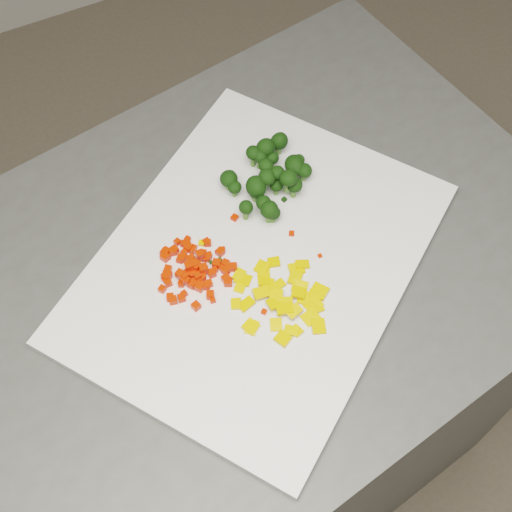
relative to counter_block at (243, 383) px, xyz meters
name	(u,v)px	position (x,y,z in m)	size (l,w,h in m)	color
counter_block	(243,383)	(0.00, 0.00, 0.00)	(0.91, 0.64, 0.90)	#41413F
cutting_board	(256,262)	(0.02, -0.01, 0.46)	(0.48, 0.38, 0.01)	silver
carrot_pile	(195,266)	(-0.06, 0.01, 0.48)	(0.11, 0.11, 0.03)	red
pepper_pile	(278,297)	(0.02, -0.08, 0.47)	(0.12, 0.12, 0.02)	#DDA10B
broccoli_pile	(273,174)	(0.09, 0.08, 0.49)	(0.13, 0.13, 0.06)	black
carrot_cube_0	(186,280)	(-0.07, 0.00, 0.47)	(0.01, 0.01, 0.01)	red
carrot_cube_1	(181,284)	(-0.08, 0.00, 0.47)	(0.01, 0.01, 0.01)	red
carrot_cube_2	(229,268)	(-0.02, -0.01, 0.47)	(0.01, 0.01, 0.01)	red
carrot_cube_3	(162,289)	(-0.11, 0.00, 0.47)	(0.01, 0.01, 0.01)	red
carrot_cube_4	(208,243)	(-0.03, 0.04, 0.47)	(0.01, 0.01, 0.01)	red
carrot_cube_5	(168,273)	(-0.09, 0.02, 0.47)	(0.01, 0.01, 0.01)	red
carrot_cube_6	(191,267)	(-0.06, 0.01, 0.47)	(0.01, 0.01, 0.01)	red
carrot_cube_7	(194,275)	(-0.06, 0.00, 0.47)	(0.01, 0.01, 0.01)	red
carrot_cube_8	(206,242)	(-0.03, 0.04, 0.47)	(0.01, 0.01, 0.01)	red
carrot_cube_9	(184,294)	(-0.08, -0.02, 0.47)	(0.01, 0.01, 0.01)	red
carrot_cube_10	(173,252)	(-0.07, 0.05, 0.47)	(0.01, 0.01, 0.01)	red
carrot_cube_11	(196,282)	(-0.06, -0.01, 0.47)	(0.01, 0.01, 0.01)	red
carrot_cube_12	(215,270)	(-0.03, 0.00, 0.47)	(0.01, 0.01, 0.01)	red
carrot_cube_13	(228,282)	(-0.03, -0.03, 0.47)	(0.01, 0.01, 0.01)	red
carrot_cube_14	(166,276)	(-0.09, 0.02, 0.47)	(0.01, 0.01, 0.01)	red
carrot_cube_15	(226,263)	(-0.02, 0.00, 0.47)	(0.01, 0.01, 0.01)	red
carrot_cube_16	(205,270)	(-0.05, 0.00, 0.47)	(0.01, 0.01, 0.01)	red
carrot_cube_17	(174,250)	(-0.07, 0.05, 0.47)	(0.01, 0.01, 0.01)	red
carrot_cube_18	(190,260)	(-0.06, 0.02, 0.47)	(0.01, 0.01, 0.01)	red
carrot_cube_19	(194,248)	(-0.05, 0.04, 0.47)	(0.01, 0.01, 0.01)	red
carrot_cube_20	(200,287)	(-0.06, -0.02, 0.47)	(0.01, 0.01, 0.01)	red
carrot_cube_21	(187,244)	(-0.05, 0.05, 0.47)	(0.01, 0.01, 0.01)	red
carrot_cube_22	(185,276)	(-0.07, 0.00, 0.48)	(0.01, 0.01, 0.01)	red
carrot_cube_23	(181,258)	(-0.07, 0.03, 0.47)	(0.01, 0.01, 0.01)	red
carrot_cube_24	(188,248)	(-0.05, 0.04, 0.47)	(0.01, 0.01, 0.01)	red
carrot_cube_25	(198,265)	(-0.05, 0.01, 0.47)	(0.01, 0.01, 0.01)	red
carrot_cube_26	(208,286)	(-0.05, -0.02, 0.47)	(0.01, 0.01, 0.01)	red
carrot_cube_27	(209,283)	(-0.05, -0.02, 0.47)	(0.01, 0.01, 0.01)	red
carrot_cube_28	(184,257)	(-0.06, 0.03, 0.47)	(0.01, 0.01, 0.01)	red
carrot_cube_29	(165,253)	(-0.08, 0.05, 0.47)	(0.01, 0.01, 0.01)	red
carrot_cube_30	(221,268)	(-0.02, 0.00, 0.47)	(0.01, 0.01, 0.01)	red
carrot_cube_31	(196,266)	(-0.06, 0.01, 0.48)	(0.01, 0.01, 0.01)	red
carrot_cube_32	(189,266)	(-0.06, 0.01, 0.47)	(0.01, 0.01, 0.01)	red
carrot_cube_33	(192,284)	(-0.07, -0.01, 0.47)	(0.01, 0.01, 0.01)	red
carrot_cube_34	(180,274)	(-0.08, 0.01, 0.48)	(0.01, 0.01, 0.01)	red
carrot_cube_35	(192,286)	(-0.07, -0.01, 0.47)	(0.01, 0.01, 0.01)	red
carrot_cube_36	(223,250)	(-0.01, 0.02, 0.47)	(0.01, 0.01, 0.01)	red
carrot_cube_37	(204,258)	(-0.04, 0.02, 0.47)	(0.01, 0.01, 0.01)	red
carrot_cube_38	(197,276)	(-0.06, -0.01, 0.48)	(0.01, 0.01, 0.01)	red
carrot_cube_39	(213,300)	(-0.05, -0.04, 0.47)	(0.01, 0.01, 0.01)	red
carrot_cube_40	(192,250)	(-0.05, 0.04, 0.47)	(0.01, 0.01, 0.01)	red
carrot_cube_41	(184,279)	(-0.08, 0.00, 0.47)	(0.01, 0.01, 0.01)	red
carrot_cube_42	(184,244)	(-0.05, 0.05, 0.47)	(0.01, 0.01, 0.01)	red
carrot_cube_43	(188,239)	(-0.05, 0.06, 0.47)	(0.01, 0.01, 0.01)	red
carrot_cube_44	(206,286)	(-0.05, -0.02, 0.47)	(0.01, 0.01, 0.01)	red
carrot_cube_45	(220,252)	(-0.02, 0.02, 0.47)	(0.01, 0.01, 0.01)	red
carrot_cube_46	(168,269)	(-0.09, 0.02, 0.47)	(0.01, 0.01, 0.01)	red
carrot_cube_47	(212,273)	(-0.04, -0.01, 0.47)	(0.01, 0.01, 0.01)	red
carrot_cube_48	(170,297)	(-0.10, -0.01, 0.47)	(0.01, 0.01, 0.01)	red
carrot_cube_49	(196,306)	(-0.08, -0.04, 0.47)	(0.01, 0.01, 0.01)	red
carrot_cube_50	(233,267)	(-0.01, -0.01, 0.47)	(0.01, 0.01, 0.01)	red
carrot_cube_51	(210,295)	(-0.05, -0.03, 0.47)	(0.01, 0.01, 0.01)	red
carrot_cube_52	(165,280)	(-0.10, 0.01, 0.47)	(0.01, 0.01, 0.01)	red
carrot_cube_53	(202,275)	(-0.05, 0.00, 0.47)	(0.01, 0.01, 0.01)	red
carrot_cube_54	(217,264)	(-0.03, 0.00, 0.47)	(0.01, 0.01, 0.01)	red
carrot_cube_55	(166,251)	(-0.08, 0.05, 0.47)	(0.01, 0.01, 0.01)	red
carrot_cube_56	(181,298)	(-0.09, -0.02, 0.47)	(0.01, 0.01, 0.01)	red
carrot_cube_57	(186,275)	(-0.07, 0.01, 0.47)	(0.01, 0.01, 0.01)	red
carrot_cube_58	(180,260)	(-0.07, 0.03, 0.47)	(0.01, 0.01, 0.01)	red
carrot_cube_59	(204,268)	(-0.05, 0.00, 0.48)	(0.01, 0.01, 0.01)	red
carrot_cube_60	(189,266)	(-0.06, 0.01, 0.48)	(0.01, 0.01, 0.01)	red
carrot_cube_61	(173,300)	(-0.10, -0.02, 0.47)	(0.01, 0.01, 0.01)	red
carrot_cube_62	(166,257)	(-0.08, 0.04, 0.47)	(0.01, 0.01, 0.01)	red
carrot_cube_63	(226,279)	(-0.03, -0.02, 0.47)	(0.01, 0.01, 0.01)	red
carrot_cube_64	(209,255)	(-0.03, 0.02, 0.47)	(0.01, 0.01, 0.01)	red
carrot_cube_65	(208,258)	(-0.04, 0.02, 0.47)	(0.01, 0.01, 0.01)	red
carrot_cube_66	(168,283)	(-0.10, 0.01, 0.47)	(0.01, 0.01, 0.01)	red
carrot_cube_67	(184,252)	(-0.06, 0.04, 0.47)	(0.01, 0.01, 0.01)	red
carrot_cube_68	(201,278)	(-0.06, -0.01, 0.47)	(0.01, 0.01, 0.01)	red
carrot_cube_69	(165,257)	(-0.08, 0.04, 0.47)	(0.01, 0.01, 0.01)	red
carrot_cube_70	(204,252)	(-0.04, 0.03, 0.47)	(0.01, 0.01, 0.01)	red
carrot_cube_71	(226,271)	(-0.02, -0.01, 0.47)	(0.01, 0.01, 0.01)	red
carrot_cube_72	(189,249)	(-0.05, 0.04, 0.47)	(0.01, 0.01, 0.01)	red
carrot_cube_73	(181,274)	(-0.08, 0.01, 0.47)	(0.01, 0.01, 0.01)	red
carrot_cube_74	(200,282)	(-0.06, -0.01, 0.47)	(0.01, 0.01, 0.01)	red
carrot_cube_75	(192,270)	(-0.06, 0.01, 0.47)	(0.01, 0.01, 0.01)	red
carrot_cube_76	(177,242)	(-0.06, 0.06, 0.47)	(0.01, 0.01, 0.01)	red
carrot_cube_77	(200,254)	(-0.04, 0.02, 0.48)	(0.01, 0.01, 0.01)	red
carrot_cube_78	(191,258)	(-0.06, 0.02, 0.48)	(0.01, 0.01, 0.01)	red
carrot_cube_79	(194,264)	(-0.06, 0.01, 0.48)	(0.01, 0.01, 0.01)	red
carrot_cube_80	(182,282)	(-0.08, 0.00, 0.47)	(0.01, 0.01, 0.01)	red
pepper_chunk_0	(262,268)	(0.02, -0.03, 0.47)	(0.02, 0.02, 0.01)	#DDA10B
pepper_chunk_1	(310,317)	(0.05, -0.12, 0.46)	(0.02, 0.02, 0.00)	#DDA10B
pepper_chunk_2	(283,339)	(0.00, -0.13, 0.47)	(0.02, 0.02, 0.01)	#DDA10B
pepper_chunk_3	(276,296)	(0.02, -0.07, 0.47)	(0.02, 0.02, 0.00)	#DDA10B
pepper_chunk_4	(236,304)	(-0.03, -0.06, 0.47)	(0.01, 0.01, 0.01)	#DDA10B
pepper_chunk_5	(268,284)	(0.02, -0.05, 0.46)	(0.02, 0.01, 0.00)	#DDA10B
pepper_chunk_6	(279,284)	(0.03, -0.06, 0.46)	(0.02, 0.01, 0.00)	#DDA10B
pepper_chunk_7	(251,327)	(-0.03, -0.10, 0.47)	(0.02, 0.02, 0.01)	#DDA10B
pepper_chunk_8	(243,279)	(-0.01, -0.03, 0.46)	(0.02, 0.02, 0.00)	#DDA10B
pepper_chunk_9	(252,327)	(-0.03, -0.10, 0.46)	(0.02, 0.01, 0.00)	#DDA10B
pepper_chunk_10	(305,299)	(0.05, -0.09, 0.46)	(0.02, 0.01, 0.00)	#DDA10B
pepper_chunk_11	(276,325)	(0.00, -0.11, 0.46)	(0.01, 0.02, 0.00)	#DDA10B
pepper_chunk_12	(285,303)	(0.02, -0.09, 0.47)	(0.02, 0.01, 0.00)	#DDA10B
pepper_chunk_13	(240,288)	(-0.02, -0.04, 0.46)	(0.01, 0.01, 0.00)	#DDA10B
pepper_chunk_14	(299,270)	(0.06, -0.05, 0.46)	(0.01, 0.01, 0.00)	#DDA10B
pepper_chunk_15	(303,298)	(0.05, -0.09, 0.47)	(0.01, 0.02, 0.00)	#DDA10B
pepper_chunk_16	(320,290)	(0.07, -0.09, 0.47)	(0.02, 0.01, 0.01)	#DDA10B
pepper_chunk_17	(295,269)	(0.06, -0.05, 0.46)	(0.02, 0.02, 0.00)	#DDA10B
pepper_chunk_18	(264,279)	(0.02, -0.04, 0.46)	(0.02, 0.02, 0.00)	#DDA10B
pepper_chunk_19	(309,304)	(0.05, -0.10, 0.46)	(0.01, 0.01, 0.00)	#DDA10B
pepper_chunk_20	(264,272)	(0.02, -0.03, 0.46)	(0.02, 0.02, 0.00)	#DDA10B
pepper_chunk_21	(246,304)	(-0.02, -0.06, 0.47)	(0.02, 0.01, 0.00)	#DDA10B
pepper_chunk_22	(239,275)	(-0.01, -0.02, 0.46)	(0.02, 0.01, 0.00)	#DDA10B
pepper_chunk_23	(270,289)	(0.02, -0.06, 0.46)	(0.02, 0.01, 0.00)	#DDA10B
pepper_chunk_24	(300,287)	(0.05, -0.07, 0.47)	(0.02, 0.02, 0.00)	#DDA10B
pepper_chunk_25	(294,311)	(0.03, -0.10, 0.47)	(0.02, 0.01, 0.00)	#DDA10B
pepper_chunk_26	(292,331)	(0.02, -0.12, 0.47)	(0.02, 0.01, 0.01)	#DDA10B
pepper_chunk_27	(285,309)	(0.02, -0.09, 0.47)	(0.02, 0.02, 0.00)	#DDA10B
pepper_chunk_28	(297,331)	(0.02, -0.13, 0.46)	(0.01, 0.01, 0.00)	#DDA10B
pepper_chunk_29	(298,293)	(0.05, -0.08, 0.47)	(0.02, 0.02, 0.00)	#DDA10B
pepper_chunk_30	(318,326)	(0.05, -0.13, 0.47)	(0.02, 0.02, 0.00)	#DDA10B
pepper_chunk_31	(295,278)	(0.05, -0.06, 0.47)	(0.02, 0.02, 0.00)	#DDA10B
pepper_chunk_32	(316,306)	(0.06, -0.11, 0.47)	(0.02, 0.02, 0.00)	#DDA10B
pepper_chunk_33	(262,293)	(0.00, -0.06, 0.47)	(0.02, 0.02, 0.00)	#DDA10B
pepper_chunk_34	(317,295)	(0.07, -0.09, 0.47)	(0.02, 0.01, 0.01)	#DDA10B
pepper_chunk_35	(314,303)	(0.06, -0.10, 0.47)	(0.02, 0.02, 0.00)	#DDA10B
pepper_chunk_36	(274,262)	(0.04, -0.03, 0.46)	(0.01, 0.02, 0.00)	#DDA10B
pepper_chunk_37	(274,303)	(0.01, -0.08, 0.47)	(0.02, 0.02, 0.00)	#DDA10B
pepper_chunk_38	(302,264)	(0.07, -0.05, 0.47)	(0.02, 0.01, 0.00)	#DDA10B
broccoli_floret_0	(259,160)	(0.09, 0.12, 0.48)	(0.03, 0.03, 0.03)	black
broccoli_floret_1	(279,144)	(0.13, 0.14, 0.48)	(0.04, 0.04, 0.04)	black
broccoli_floret_2	(263,207)	(0.06, 0.05, 0.48)	(0.03, 0.03, 0.03)	black
broccoli_floret_3	(271,176)	(0.09, 0.09, 0.49)	(0.03, 0.03, 0.03)	black
broccoli_floret_4	(266,179)	(0.08, 0.08, 0.49)	(0.03, 0.03, 0.03)	black
broccoli_floret_5	(272,161)	(0.11, 0.12, 0.48)	(0.03, 0.03, 0.03)	black
broccoli_floret_6	(273,215)	(0.07, 0.03, 0.48)	(0.03, 0.03, 0.03)	black
broccoli_floret_7	(294,167)	(0.13, 0.09, 0.48)	(0.04, 0.04, 0.03)	black
broccoli_floret_8	(265,152)	(0.10, 0.13, 0.48)	(0.04, 0.04, 0.04)	black
broccoli_floret_9	(265,169)	(0.09, 0.10, 0.49)	(0.03, 0.03, 0.03)	black
broccoli_floret_10	(304,173)	(0.14, 0.08, 0.48)	(0.03, 0.03, 0.03)	black
broccoli_floret_11	(294,188)	(0.11, 0.06, 0.48)	(0.03, 0.03, 0.03)	black
broccoli_floret_12	(276,176)	(0.10, 0.08, 0.49)	(0.03, 0.03, 0.03)	black
broccoli_floret_13	(288,182)	(0.10, 0.06, 0.50)	(0.03, 0.03, 0.04)	black
broccoli_floret_14	(228,181)	(0.04, 0.11, 0.48)	(0.03, 0.03, 0.03)	black
broccoli_floret_15	(293,172)	(0.13, 0.09, 0.48)	(0.03, 0.03, 0.03)	black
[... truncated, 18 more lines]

